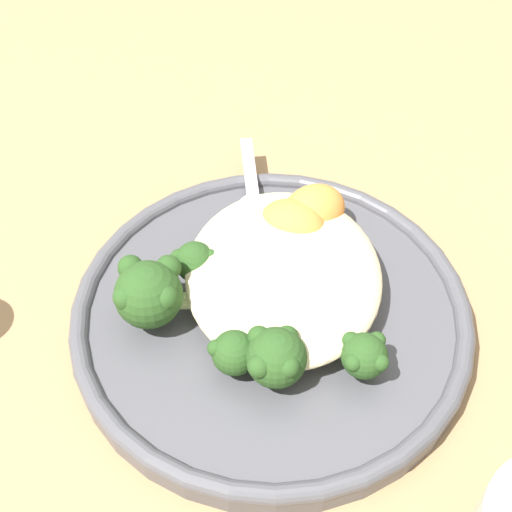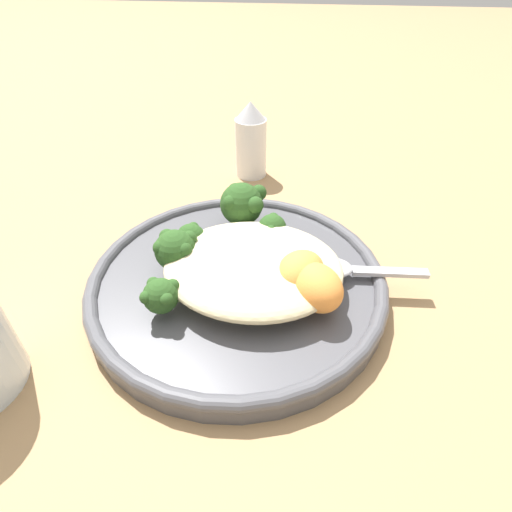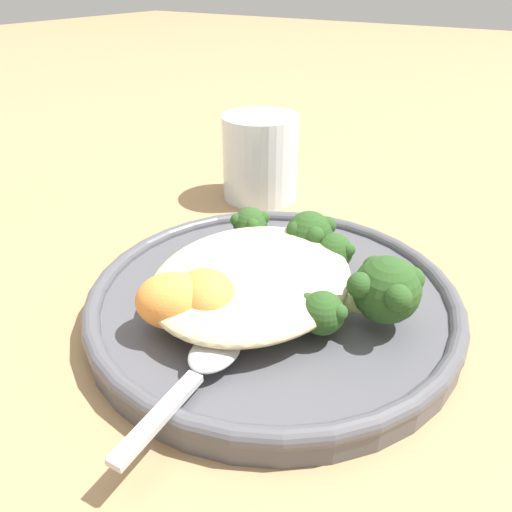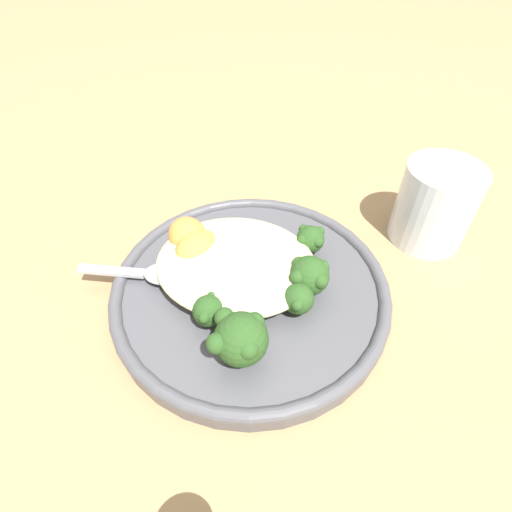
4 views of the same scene
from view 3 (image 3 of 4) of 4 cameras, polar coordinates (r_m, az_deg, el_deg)
The scene contains 12 objects.
ground_plane at distance 0.36m, azimuth 1.67°, elevation -5.47°, with size 4.00×4.00×0.00m, color #9E7A51.
plate at distance 0.35m, azimuth 1.99°, elevation -5.02°, with size 0.25×0.25×0.02m.
quinoa_mound at distance 0.33m, azimuth 0.11°, elevation -2.66°, with size 0.15×0.12×0.03m, color beige.
broccoli_stalk_0 at distance 0.31m, azimuth 4.91°, elevation -5.29°, with size 0.04×0.11×0.03m.
broccoli_stalk_1 at distance 0.31m, azimuth 12.91°, elevation -3.90°, with size 0.04×0.12×0.04m.
broccoli_stalk_2 at distance 0.35m, azimuth 6.10°, elevation -0.40°, with size 0.08×0.07×0.03m.
broccoli_stalk_3 at distance 0.37m, azimuth 5.04°, elevation 1.73°, with size 0.09×0.04×0.04m.
broccoli_stalk_4 at distance 0.37m, azimuth -0.74°, elevation 1.61°, with size 0.10×0.08×0.03m.
sweet_potato_chunk_0 at distance 0.30m, azimuth -5.63°, elevation -4.77°, with size 0.05×0.04×0.03m, color orange.
sweet_potato_chunk_1 at distance 0.30m, azimuth -9.41°, elevation -5.03°, with size 0.05×0.04×0.03m, color orange.
spoon at distance 0.28m, azimuth -5.92°, elevation -12.14°, with size 0.10×0.03×0.01m.
water_glass at distance 0.52m, azimuth 0.47°, elevation 11.19°, with size 0.08×0.08×0.09m, color silver.
Camera 3 is at (-0.25, -0.15, 0.21)m, focal length 35.00 mm.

